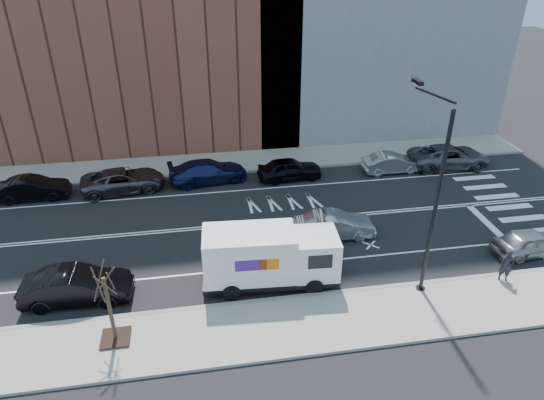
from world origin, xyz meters
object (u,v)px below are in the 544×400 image
object	(u,v)px
pedestrian	(507,265)
driving_sedan	(334,225)
far_parked_b	(33,188)
near_parked_front	(531,242)
fedex_van	(269,257)

from	to	relation	value
pedestrian	driving_sedan	bearing A→B (deg)	165.77
far_parked_b	near_parked_front	bearing A→B (deg)	-112.82
driving_sedan	pedestrian	bearing A→B (deg)	-125.08
far_parked_b	driving_sedan	world-z (taller)	driving_sedan
far_parked_b	driving_sedan	bearing A→B (deg)	-114.25
far_parked_b	near_parked_front	size ratio (longest dim) A/B	1.08
far_parked_b	driving_sedan	xyz separation A→B (m)	(17.83, -7.50, 0.00)
far_parked_b	pedestrian	distance (m)	27.99
far_parked_b	driving_sedan	distance (m)	19.34
driving_sedan	pedestrian	size ratio (longest dim) A/B	2.60
near_parked_front	driving_sedan	bearing A→B (deg)	67.98
fedex_van	near_parked_front	bearing A→B (deg)	4.47
driving_sedan	pedestrian	xyz separation A→B (m)	(7.04, -5.35, 0.27)
fedex_van	far_parked_b	xyz separation A→B (m)	(-13.57, 11.00, -0.83)
fedex_van	driving_sedan	distance (m)	5.57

